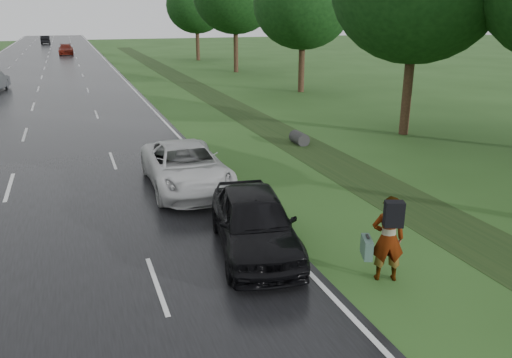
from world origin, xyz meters
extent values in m
cube|color=black|center=(0.00, 45.00, 0.02)|extent=(14.00, 180.00, 0.04)
cube|color=silver|center=(6.75, 45.00, 0.04)|extent=(0.12, 180.00, 0.01)
cube|color=silver|center=(0.00, 45.00, 0.04)|extent=(0.12, 180.00, 0.01)
cube|color=black|center=(11.50, 20.00, 0.00)|extent=(2.20, 120.00, 0.01)
cylinder|color=#2D2D2D|center=(11.50, 10.00, 0.25)|extent=(0.56, 1.00, 0.56)
cylinder|color=#321E14|center=(17.00, 10.00, 1.92)|extent=(0.44, 0.44, 3.84)
cylinder|color=#321E14|center=(18.20, 24.00, 1.76)|extent=(0.44, 0.44, 3.52)
ellipsoid|color=black|center=(18.20, 24.00, 6.14)|extent=(7.00, 7.00, 6.30)
cylinder|color=#321E14|center=(17.80, 38.00, 2.08)|extent=(0.44, 0.44, 4.16)
cylinder|color=#321E14|center=(17.50, 52.00, 1.84)|extent=(0.44, 0.44, 3.68)
ellipsoid|color=black|center=(17.50, 52.00, 6.38)|extent=(7.20, 7.20, 6.48)
imported|color=#A5998C|center=(8.20, -1.40, 0.96)|extent=(0.82, 0.68, 1.92)
cube|color=black|center=(8.10, -1.66, 1.64)|extent=(0.44, 0.35, 0.54)
cube|color=#3E5B51|center=(7.86, -1.15, 0.70)|extent=(0.36, 0.57, 0.43)
cube|color=black|center=(7.86, -1.15, 0.96)|extent=(0.11, 0.19, 0.04)
imported|color=silver|center=(5.50, 5.90, 0.76)|extent=(2.45, 5.18, 1.43)
imported|color=black|center=(6.00, 0.81, 0.79)|extent=(2.51, 4.67, 1.51)
imported|color=maroon|center=(2.37, 66.70, 0.73)|extent=(2.01, 4.79, 1.38)
imported|color=black|center=(-1.00, 95.54, 0.79)|extent=(1.61, 4.56, 1.50)
camera|label=1|loc=(2.23, -9.43, 5.49)|focal=35.00mm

